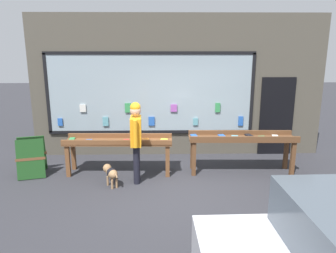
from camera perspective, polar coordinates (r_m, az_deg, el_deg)
ground_plane at (r=6.90m, az=2.63°, el=-10.96°), size 40.00×40.00×0.00m
shopfront_facade at (r=8.71m, az=1.60°, el=6.86°), size 7.70×0.29×3.71m
display_table_left at (r=7.61m, az=-8.56°, el=-3.04°), size 2.47×0.67×0.88m
display_table_right at (r=7.77m, az=12.78°, el=-2.51°), size 2.47×0.66×0.94m
person_browsing at (r=6.96m, az=-5.59°, el=-1.61°), size 0.24×0.69×1.77m
small_dog at (r=7.07m, az=-9.91°, el=-7.89°), size 0.40×0.51×0.43m
sandwich_board_sign at (r=8.12m, az=-22.67°, el=-4.80°), size 0.73×0.77×0.88m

